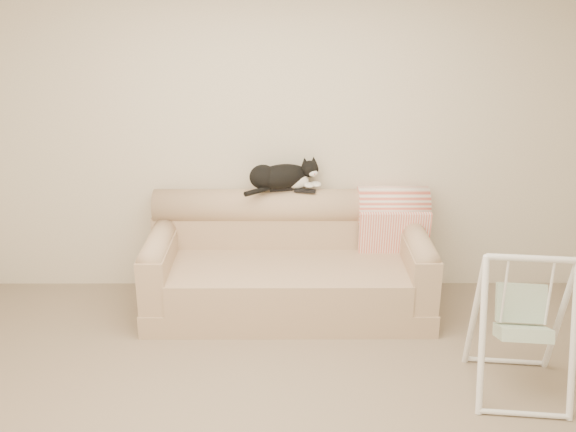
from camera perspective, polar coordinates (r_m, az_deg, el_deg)
The scene contains 7 objects.
room_shell at distance 3.16m, azimuth -0.96°, elevation 2.64°, with size 5.04×4.04×2.60m.
sofa at distance 5.09m, azimuth 0.04°, elevation -4.41°, with size 2.20×0.93×0.90m.
remote_a at distance 5.11m, azimuth -0.63°, elevation 2.42°, with size 0.19×0.08×0.03m.
remote_b at distance 5.08m, azimuth 1.53°, elevation 2.27°, with size 0.18×0.07×0.02m.
tuxedo_cat at distance 5.07m, azimuth -0.54°, elevation 3.54°, with size 0.62×0.42×0.26m.
throw_blanket at distance 5.23m, azimuth 9.28°, elevation 0.44°, with size 0.56×0.38×0.58m.
baby_swing at distance 4.30m, azimuth 20.09°, elevation -9.01°, with size 0.64×0.67×0.95m.
Camera 1 is at (0.04, -3.00, 2.49)m, focal length 40.00 mm.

